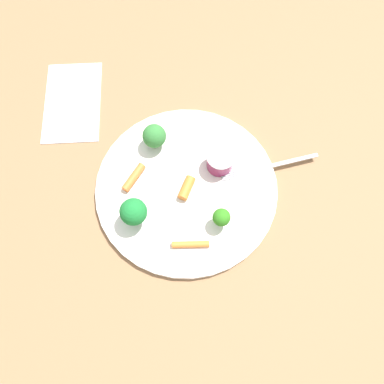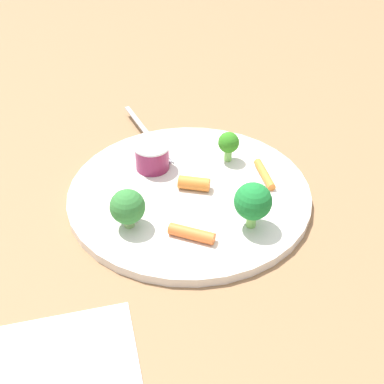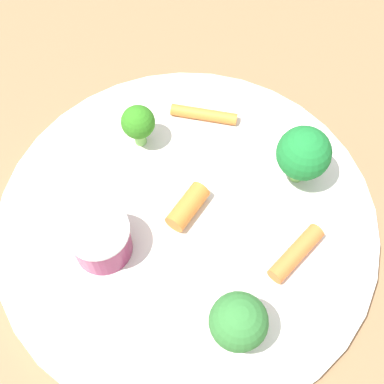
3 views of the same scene
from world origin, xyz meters
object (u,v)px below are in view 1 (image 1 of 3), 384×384
object	(u,v)px
carrot_stick_2	(134,177)
broccoli_floret_1	(221,218)
fork	(268,167)
broccoli_floret_2	(154,136)
plate	(186,188)
carrot_stick_1	(189,188)
carrot_stick_0	(192,244)
broccoli_floret_0	(133,212)
sauce_cup	(220,161)
napkin	(73,101)

from	to	relation	value
carrot_stick_2	broccoli_floret_1	bearing A→B (deg)	57.56
fork	broccoli_floret_1	bearing A→B (deg)	-44.40
broccoli_floret_1	broccoli_floret_2	world-z (taller)	broccoli_floret_2
plate	carrot_stick_1	size ratio (longest dim) A/B	7.76
carrot_stick_1	carrot_stick_0	bearing A→B (deg)	-1.16
plate	broccoli_floret_2	distance (m)	0.10
carrot_stick_0	fork	distance (m)	0.19
carrot_stick_1	fork	distance (m)	0.14
broccoli_floret_2	carrot_stick_0	world-z (taller)	broccoli_floret_2
broccoli_floret_0	carrot_stick_2	size ratio (longest dim) A/B	1.09
broccoli_floret_0	broccoli_floret_2	size ratio (longest dim) A/B	1.19
sauce_cup	fork	xyz separation A→B (m)	(0.01, 0.08, -0.02)
napkin	fork	bearing A→B (deg)	64.20
carrot_stick_0	napkin	world-z (taller)	carrot_stick_0
broccoli_floret_0	fork	world-z (taller)	broccoli_floret_0
broccoli_floret_2	carrot_stick_2	distance (m)	0.08
plate	carrot_stick_2	distance (m)	0.09
sauce_cup	broccoli_floret_2	xyz separation A→B (m)	(-0.05, -0.11, 0.01)
broccoli_floret_1	fork	bearing A→B (deg)	135.60
plate	broccoli_floret_1	bearing A→B (deg)	36.79
carrot_stick_0	carrot_stick_1	world-z (taller)	carrot_stick_1
sauce_cup	broccoli_floret_0	distance (m)	0.17
broccoli_floret_2	napkin	world-z (taller)	broccoli_floret_2
broccoli_floret_2	carrot_stick_1	distance (m)	0.11
broccoli_floret_0	napkin	distance (m)	0.28
carrot_stick_0	broccoli_floret_0	bearing A→B (deg)	-119.67
broccoli_floret_2	carrot_stick_2	size ratio (longest dim) A/B	0.92
broccoli_floret_0	carrot_stick_1	distance (m)	0.10
carrot_stick_2	napkin	size ratio (longest dim) A/B	0.30
fork	napkin	distance (m)	0.39
carrot_stick_2	broccoli_floret_2	bearing A→B (deg)	148.87
broccoli_floret_1	carrot_stick_2	size ratio (longest dim) A/B	0.80
sauce_cup	broccoli_floret_1	size ratio (longest dim) A/B	1.10
sauce_cup	broccoli_floret_2	bearing A→B (deg)	-114.60
broccoli_floret_0	broccoli_floret_2	xyz separation A→B (m)	(-0.14, 0.04, -0.01)
fork	carrot_stick_0	bearing A→B (deg)	-47.73
broccoli_floret_0	carrot_stick_2	bearing A→B (deg)	-177.78
plate	broccoli_floret_2	xyz separation A→B (m)	(-0.08, -0.05, 0.03)
plate	napkin	bearing A→B (deg)	-133.65
carrot_stick_2	napkin	distance (m)	0.21
broccoli_floret_0	broccoli_floret_1	bearing A→B (deg)	83.26
broccoli_floret_0	carrot_stick_0	size ratio (longest dim) A/B	0.98
fork	napkin	xyz separation A→B (m)	(-0.17, -0.35, -0.01)
broccoli_floret_2	carrot_stick_2	bearing A→B (deg)	-31.13
sauce_cup	fork	distance (m)	0.09
sauce_cup	broccoli_floret_0	world-z (taller)	broccoli_floret_0
carrot_stick_2	broccoli_floret_0	bearing A→B (deg)	2.22
plate	fork	size ratio (longest dim) A/B	1.78
broccoli_floret_0	broccoli_floret_1	size ratio (longest dim) A/B	1.36
broccoli_floret_1	carrot_stick_2	distance (m)	0.17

